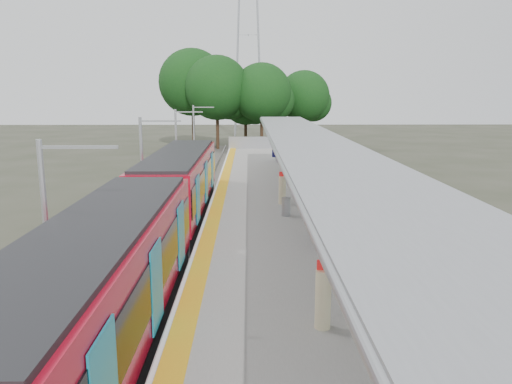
# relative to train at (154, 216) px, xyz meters

# --- Properties ---
(trackbed) EXTENTS (3.00, 70.00, 0.24)m
(trackbed) POSITION_rel_train_xyz_m (-0.00, 7.60, -1.93)
(trackbed) COLOR #59544C
(trackbed) RESTS_ON ground
(platform) EXTENTS (6.00, 50.00, 1.00)m
(platform) POSITION_rel_train_xyz_m (4.50, 7.60, -1.55)
(platform) COLOR gray
(platform) RESTS_ON ground
(tactile_strip) EXTENTS (0.60, 50.00, 0.02)m
(tactile_strip) POSITION_rel_train_xyz_m (1.95, 7.60, -1.04)
(tactile_strip) COLOR gold
(tactile_strip) RESTS_ON platform
(end_fence) EXTENTS (6.00, 0.10, 1.20)m
(end_fence) POSITION_rel_train_xyz_m (4.50, 32.55, -0.45)
(end_fence) COLOR #9EA0A5
(end_fence) RESTS_ON platform
(train) EXTENTS (2.74, 27.60, 3.62)m
(train) POSITION_rel_train_xyz_m (0.00, 0.00, 0.00)
(train) COLOR black
(train) RESTS_ON ground
(canopy) EXTENTS (3.27, 38.00, 3.66)m
(canopy) POSITION_rel_train_xyz_m (6.11, 3.78, 2.15)
(canopy) COLOR #9EA0A5
(canopy) RESTS_ON platform
(pylon) EXTENTS (8.00, 4.00, 38.00)m
(pylon) POSITION_rel_train_xyz_m (3.50, 60.60, 16.95)
(pylon) COLOR #9EA0A5
(pylon) RESTS_ON ground
(tree_cluster) EXTENTS (20.45, 11.04, 11.74)m
(tree_cluster) POSITION_rel_train_xyz_m (1.91, 41.11, 4.85)
(tree_cluster) COLOR #382316
(tree_cluster) RESTS_ON ground
(catenary_masts) EXTENTS (2.08, 48.16, 5.40)m
(catenary_masts) POSITION_rel_train_xyz_m (-1.72, 6.60, 0.86)
(catenary_masts) COLOR #9EA0A5
(catenary_masts) RESTS_ON ground
(bench_mid) EXTENTS (0.43, 1.42, 0.97)m
(bench_mid) POSITION_rel_train_xyz_m (6.52, -0.23, -0.54)
(bench_mid) COLOR #0F0F4C
(bench_mid) RESTS_ON platform
(bench_far) EXTENTS (1.06, 1.56, 1.03)m
(bench_far) POSITION_rel_train_xyz_m (5.88, 22.77, -0.51)
(bench_far) COLOR #0F0F4C
(bench_far) RESTS_ON platform
(info_pillar_near) EXTENTS (0.39, 0.39, 1.71)m
(info_pillar_near) POSITION_rel_train_xyz_m (5.30, -7.02, -0.31)
(info_pillar_near) COLOR beige
(info_pillar_near) RESTS_ON platform
(info_pillar_far) EXTENTS (0.37, 0.37, 1.66)m
(info_pillar_far) POSITION_rel_train_xyz_m (5.23, 6.68, -0.33)
(info_pillar_far) COLOR beige
(info_pillar_far) RESTS_ON platform
(litter_bin) EXTENTS (0.55, 0.55, 0.85)m
(litter_bin) POSITION_rel_train_xyz_m (5.24, 4.15, -0.63)
(litter_bin) COLOR #9EA0A5
(litter_bin) RESTS_ON platform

